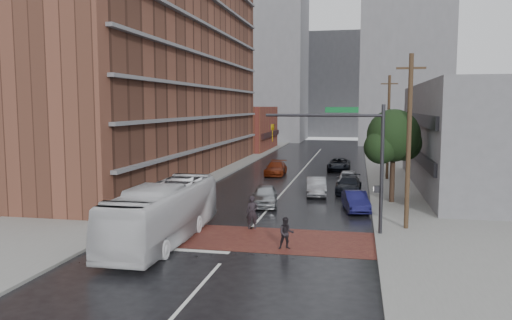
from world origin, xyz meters
The scene contains 24 objects.
ground centered at (0.00, 0.00, 0.00)m, with size 160.00×160.00×0.00m, color black.
crosswalk centered at (0.00, 0.50, 0.01)m, with size 14.00×5.00×0.02m, color brown.
sidewalk_west centered at (-11.50, 25.00, 0.07)m, with size 9.00×90.00×0.15m, color gray.
sidewalk_east centered at (11.50, 25.00, 0.07)m, with size 9.00×90.00×0.15m, color gray.
apartment_block centered at (-14.00, 24.00, 14.00)m, with size 10.00×44.00×28.00m, color brown.
storefront_west centered at (-12.00, 54.00, 3.50)m, with size 8.00×16.00×7.00m, color brown.
building_east centered at (16.50, 20.00, 4.50)m, with size 11.00×26.00×9.00m, color slate.
distant_tower_west centered at (-14.00, 78.00, 16.00)m, with size 18.00×16.00×32.00m, color slate.
distant_tower_east centered at (14.00, 72.00, 18.00)m, with size 16.00×14.00×36.00m, color slate.
distant_tower_center centered at (0.00, 95.00, 12.00)m, with size 12.00×10.00×24.00m, color slate.
street_tree centered at (8.52, 12.03, 4.73)m, with size 4.20×4.10×6.90m.
signal_mast centered at (5.85, 2.50, 4.73)m, with size 6.50×0.30×7.20m.
utility_pole_near centered at (8.80, 4.00, 5.14)m, with size 1.60×0.26×10.00m.
utility_pole_far centered at (8.80, 24.00, 5.14)m, with size 1.60×0.26×10.00m.
transit_bus centered at (-3.88, -1.00, 1.54)m, with size 2.59×11.09×3.09m, color silver.
pedestrian_a centered at (0.08, 2.66, 0.97)m, with size 0.70×0.46×1.93m, color black.
pedestrian_b centered at (2.60, -1.06, 0.80)m, with size 0.78×0.61×1.61m, color black.
car_travel_a centered at (-0.44, 9.37, 0.75)m, with size 1.77×4.40×1.50m, color #A1A5A9.
car_travel_b centered at (2.81, 14.34, 0.72)m, with size 1.52×4.37×1.44m, color #97989E.
car_travel_c centered at (-2.27, 25.37, 0.70)m, with size 1.96×4.82×1.40m, color maroon.
suv_travel centered at (3.99, 30.16, 0.69)m, with size 2.28×4.95×1.38m, color black.
car_parked_near centered at (5.93, 8.91, 0.67)m, with size 1.42×4.08×1.35m, color #141446.
car_parked_mid centered at (5.34, 16.00, 0.67)m, with size 1.89×4.64×1.35m, color black.
car_parked_far centered at (5.20, 18.90, 0.76)m, with size 1.80×4.46×1.52m, color #A2A5AA.
Camera 1 is at (6.00, -25.13, 7.11)m, focal length 35.00 mm.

